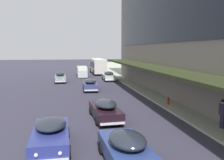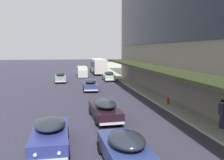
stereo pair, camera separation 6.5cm
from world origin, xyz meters
name	(u,v)px [view 2 (the right image)]	position (x,y,z in m)	size (l,w,h in m)	color
transit_bus_kerbside_front	(98,65)	(4.09, 45.14, 1.80)	(2.80, 9.15, 3.12)	beige
sedan_second_near	(50,134)	(-3.14, 5.98, 0.75)	(2.03, 4.90, 1.51)	navy
sedan_oncoming_rear	(90,85)	(0.56, 24.01, 0.73)	(1.97, 4.62, 1.48)	navy
sedan_oncoming_front	(109,76)	(4.42, 33.32, 0.76)	(1.88, 4.57, 1.55)	beige
sedan_far_back	(125,148)	(0.32, 3.41, 0.76)	(2.13, 4.62, 1.54)	navy
sedan_lead_near	(105,109)	(0.47, 10.80, 0.75)	(2.07, 5.07, 1.51)	black
sedan_trailing_near	(60,77)	(-3.38, 32.87, 0.79)	(1.89, 4.75, 1.61)	gray
vw_van	(82,71)	(0.42, 39.51, 1.10)	(1.93, 4.56, 1.96)	#B1BEBC
pedestrian_at_kerb	(222,112)	(7.44, 6.98, 1.18)	(0.33, 0.61, 1.86)	#2A2840
fire_hydrant	(168,101)	(6.77, 14.06, 0.49)	(0.20, 0.40, 0.70)	red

